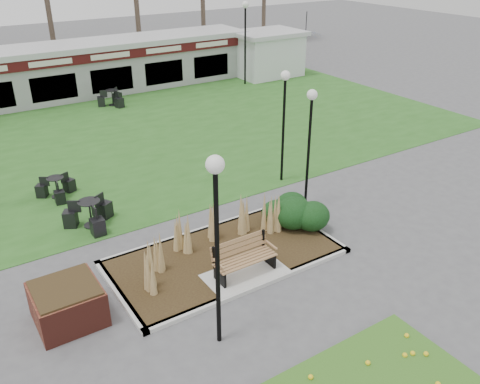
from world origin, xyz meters
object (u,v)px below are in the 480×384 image
park_bench (243,257)px  service_hut (267,53)px  lamp_post_far_right (245,25)px  patio_umbrella (305,46)px  food_pavilion (46,74)px  lamp_post_mid_right (310,123)px  bistro_set_d (113,100)px  lamp_post_near_left (216,213)px  bistro_set_c (91,217)px  brick_planter (67,303)px  bistro_set_b (57,190)px  lamp_post_near_right (284,102)px

park_bench → service_hut: service_hut is taller
lamp_post_far_right → patio_umbrella: bearing=3.8°
food_pavilion → service_hut: (13.50, -1.96, -0.03)m
park_bench → lamp_post_mid_right: (3.93, 2.17, 2.32)m
bistro_set_d → lamp_post_mid_right: bearing=-84.8°
lamp_post_near_left → bistro_set_c: bearing=96.6°
park_bench → service_hut: size_ratio=0.39×
brick_planter → lamp_post_near_left: size_ratio=0.33×
food_pavilion → bistro_set_d: size_ratio=16.27×
bistro_set_b → patio_umbrella: bearing=27.0°
bistro_set_b → park_bench: bearing=-68.4°
brick_planter → service_hut: size_ratio=0.34×
lamp_post_far_right → food_pavilion: bearing=164.5°
lamp_post_near_right → brick_planter: bearing=-158.6°
service_hut → patio_umbrella: (2.50, -0.77, 0.33)m
bistro_set_d → food_pavilion: bearing=131.2°
food_pavilion → lamp_post_far_right: bearing=-15.5°
food_pavilion → bistro_set_c: size_ratio=15.15×
service_hut → bistro_set_c: bearing=-141.0°
bistro_set_c → patio_umbrella: 22.26m
brick_planter → lamp_post_far_right: size_ratio=0.31×
lamp_post_far_right → bistro_set_b: bearing=-146.3°
brick_planter → food_pavilion: (4.40, 18.96, 1.00)m
lamp_post_near_left → lamp_post_far_right: (12.86, 18.41, 0.28)m
park_bench → bistro_set_c: park_bench is taller
brick_planter → food_pavilion: food_pavilion is taller
bistro_set_b → food_pavilion: bearing=76.8°
park_bench → bistro_set_b: size_ratio=1.23×
service_hut → lamp_post_near_left: 24.86m
park_bench → lamp_post_mid_right: size_ratio=0.43×
lamp_post_mid_right → patio_umbrella: (12.07, 14.80, -1.13)m
food_pavilion → patio_umbrella: bearing=-9.7°
food_pavilion → bistro_set_d: 4.11m
park_bench → lamp_post_near_left: (-1.80, -1.76, 2.68)m
service_hut → patio_umbrella: size_ratio=1.57×
lamp_post_mid_right → lamp_post_far_right: (7.13, 14.47, 0.63)m
lamp_post_near_left → patio_umbrella: (17.80, 18.74, -1.48)m
park_bench → lamp_post_far_right: (11.06, 16.65, 2.95)m
lamp_post_near_left → food_pavilion: bearing=85.2°
bistro_set_b → bistro_set_d: (5.49, 9.41, 0.03)m
lamp_post_far_right → bistro_set_d: size_ratio=3.21×
lamp_post_near_left → bistro_set_d: lamp_post_near_left is taller
park_bench → food_pavilion: food_pavilion is taller
lamp_post_near_left → bistro_set_b: size_ratio=3.25×
brick_planter → park_bench: bearing=-9.7°
food_pavilion → bistro_set_b: bearing=-103.2°
lamp_post_near_left → lamp_post_mid_right: 6.95m
service_hut → lamp_post_near_right: 16.33m
lamp_post_far_right → bistro_set_b: 17.10m
lamp_post_near_right → bistro_set_c: bearing=175.7°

